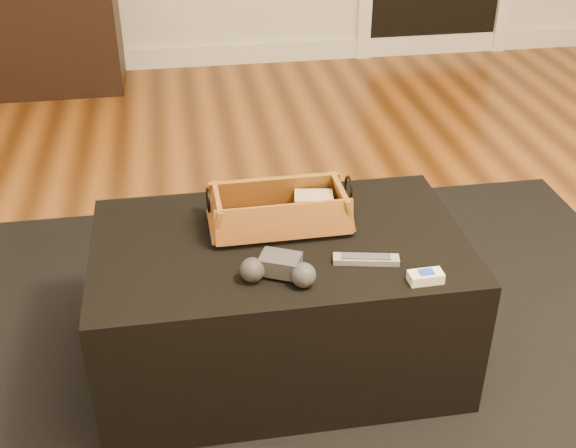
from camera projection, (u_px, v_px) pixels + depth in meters
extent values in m
cube|color=brown|center=(312.00, 364.00, 2.15)|extent=(5.00, 5.50, 0.01)
cube|color=white|center=(227.00, 55.00, 4.42)|extent=(5.00, 0.04, 0.12)
cube|color=black|center=(283.00, 372.00, 2.11)|extent=(2.60, 2.00, 0.01)
cube|color=black|center=(280.00, 302.00, 2.04)|extent=(1.00, 0.60, 0.42)
cube|color=black|center=(273.00, 222.00, 1.96)|extent=(0.21, 0.07, 0.02)
cube|color=tan|center=(314.00, 204.00, 2.01)|extent=(0.12, 0.09, 0.06)
cube|color=#995022|center=(280.00, 224.00, 1.99)|extent=(0.34, 0.16, 0.01)
cube|color=olive|center=(274.00, 191.00, 2.03)|extent=(0.37, 0.04, 0.10)
cube|color=#9A5922|center=(285.00, 222.00, 1.89)|extent=(0.37, 0.04, 0.10)
cube|color=#975A22|center=(343.00, 201.00, 1.99)|extent=(0.04, 0.18, 0.10)
cube|color=#A75E25|center=(214.00, 212.00, 1.93)|extent=(0.04, 0.18, 0.10)
torus|color=black|center=(348.00, 188.00, 1.97)|extent=(0.01, 0.07, 0.07)
torus|color=black|center=(208.00, 200.00, 1.91)|extent=(0.01, 0.07, 0.07)
cube|color=#323235|center=(280.00, 264.00, 1.78)|extent=(0.12, 0.10, 0.05)
sphere|color=#2A2A2D|center=(252.00, 270.00, 1.76)|extent=(0.08, 0.08, 0.06)
sphere|color=#303033|center=(303.00, 275.00, 1.74)|extent=(0.08, 0.08, 0.06)
cube|color=#95979C|center=(366.00, 260.00, 1.84)|extent=(0.17, 0.07, 0.02)
cube|color=#3F3F43|center=(366.00, 256.00, 1.83)|extent=(0.13, 0.05, 0.00)
cube|color=white|center=(426.00, 277.00, 1.76)|extent=(0.09, 0.05, 0.03)
cube|color=blue|center=(426.00, 272.00, 1.75)|extent=(0.04, 0.03, 0.01)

